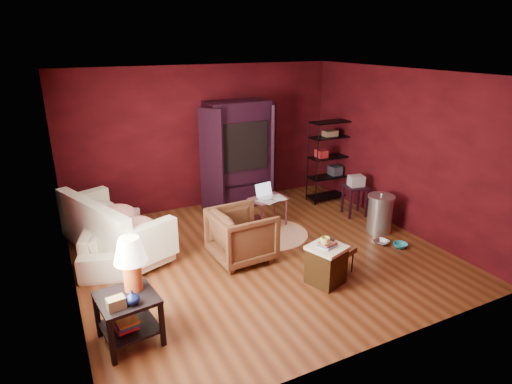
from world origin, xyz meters
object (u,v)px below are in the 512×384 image
armchair (242,232)px  tv_armoire (238,152)px  sofa (111,232)px  laptop_desk (268,201)px  side_table (129,281)px  hamper (326,264)px  wire_shelving (329,158)px

armchair → tv_armoire: bearing=-25.6°
sofa → laptop_desk: size_ratio=2.44×
laptop_desk → tv_armoire: tv_armoire is taller
sofa → side_table: 2.25m
side_table → tv_armoire: bearing=49.6°
hamper → laptop_desk: (0.19, 2.08, 0.19)m
armchair → tv_armoire: (0.91, 2.16, 0.66)m
armchair → laptop_desk: armchair is taller
armchair → laptop_desk: (0.95, 0.92, 0.04)m
hamper → laptop_desk: size_ratio=0.83×
laptop_desk → tv_armoire: bearing=82.4°
tv_armoire → wire_shelving: size_ratio=1.26×
wire_shelving → sofa: bearing=-173.7°
side_table → armchair: bearing=30.9°
armchair → tv_armoire: 2.43m
side_table → laptop_desk: size_ratio=1.56×
hamper → wire_shelving: wire_shelving is taller
sofa → hamper: size_ratio=2.94×
tv_armoire → sofa: bearing=-159.3°
hamper → sofa: bearing=138.6°
side_table → hamper: size_ratio=1.88×
sofa → laptop_desk: (2.72, -0.16, 0.11)m
hamper → wire_shelving: bearing=54.3°
sofa → hamper: 3.39m
armchair → wire_shelving: (2.71, 1.56, 0.48)m
tv_armoire → wire_shelving: bearing=-19.5°
sofa → wire_shelving: 4.55m
sofa → armchair: armchair is taller
hamper → laptop_desk: bearing=84.9°
laptop_desk → wire_shelving: bearing=10.3°
side_table → tv_armoire: size_ratio=0.58×
armchair → hamper: bearing=-149.3°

